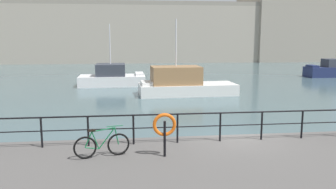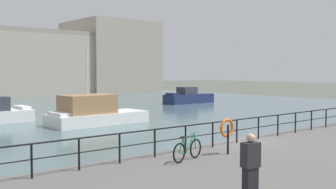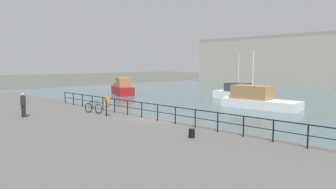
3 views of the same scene
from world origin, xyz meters
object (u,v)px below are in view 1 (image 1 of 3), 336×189
harbor_building (181,33)px  life_ring_stand (165,126)px  moored_blue_motorboat (112,77)px  moored_white_yacht (182,83)px  parked_bicycle (102,145)px  moored_small_launch (335,70)px

harbor_building → life_ring_stand: size_ratio=47.66×
moored_blue_motorboat → life_ring_stand: bearing=-84.0°
life_ring_stand → moored_white_yacht: bearing=78.9°
moored_blue_motorboat → life_ring_stand: (2.56, -21.78, 0.89)m
parked_bicycle → moored_white_yacht: bearing=59.2°
moored_white_yacht → moored_blue_motorboat: (-5.65, 5.96, -0.11)m
harbor_building → moored_white_yacht: 40.04m
harbor_building → moored_blue_motorboat: bearing=-109.4°
moored_white_yacht → harbor_building: bearing=-101.3°
moored_blue_motorboat → life_ring_stand: moored_blue_motorboat is taller
moored_small_launch → moored_blue_motorboat: bearing=8.6°
moored_blue_motorboat → life_ring_stand: 21.95m
moored_small_launch → parked_bicycle: 35.61m
moored_blue_motorboat → parked_bicycle: bearing=-89.2°
moored_white_yacht → parked_bicycle: (-5.06, -15.70, 0.20)m
moored_blue_motorboat → parked_bicycle: 21.66m
harbor_building → parked_bicycle: size_ratio=38.29×
moored_white_yacht → life_ring_stand: moored_white_yacht is taller
life_ring_stand → parked_bicycle: bearing=176.3°
life_ring_stand → harbor_building: bearing=80.6°
moored_small_launch → moored_white_yacht: bearing=26.8°
moored_small_launch → life_ring_stand: size_ratio=4.96×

